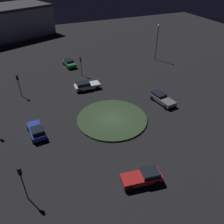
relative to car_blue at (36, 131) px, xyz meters
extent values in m
plane|color=black|center=(10.86, -0.72, -0.76)|extent=(119.48, 119.48, 0.00)
cylinder|color=#2D4228|center=(10.86, -0.72, -0.64)|extent=(10.49, 10.49, 0.24)
cube|color=#1E38A5|center=(-0.02, 0.19, -0.12)|extent=(2.07, 4.27, 0.63)
cube|color=black|center=(0.05, -0.64, 0.47)|extent=(1.66, 1.87, 0.55)
cylinder|color=black|center=(-1.00, 1.60, -0.43)|extent=(0.28, 0.68, 0.66)
cylinder|color=black|center=(0.72, 1.75, -0.43)|extent=(0.28, 0.68, 0.66)
cylinder|color=black|center=(-0.75, -1.37, -0.43)|extent=(0.28, 0.68, 0.66)
cylinder|color=black|center=(0.97, -1.22, -0.43)|extent=(0.28, 0.68, 0.66)
cube|color=white|center=(10.50, 9.87, -0.12)|extent=(4.62, 2.00, 0.66)
cube|color=black|center=(9.72, 9.89, 0.47)|extent=(2.38, 1.72, 0.53)
cylinder|color=black|center=(12.18, 10.76, -0.45)|extent=(0.64, 0.24, 0.63)
cylinder|color=black|center=(12.13, 8.88, -0.45)|extent=(0.64, 0.24, 0.63)
cylinder|color=black|center=(8.88, 10.85, -0.45)|extent=(0.64, 0.24, 0.63)
cylinder|color=black|center=(8.83, 8.97, -0.45)|extent=(0.64, 0.24, 0.63)
cube|color=slate|center=(20.47, 0.26, -0.12)|extent=(2.48, 4.76, 0.61)
cube|color=black|center=(20.32, 1.36, 0.40)|extent=(1.94, 2.40, 0.44)
cylinder|color=black|center=(21.63, -1.24, -0.43)|extent=(0.31, 0.70, 0.68)
cylinder|color=black|center=(19.75, -1.49, -0.43)|extent=(0.31, 0.70, 0.68)
cylinder|color=black|center=(21.19, 2.01, -0.43)|extent=(0.31, 0.70, 0.68)
cylinder|color=black|center=(19.32, 1.75, -0.43)|extent=(0.31, 0.70, 0.68)
cube|color=red|center=(9.12, -12.63, -0.08)|extent=(4.55, 2.38, 0.66)
cube|color=black|center=(10.05, -12.77, 0.49)|extent=(2.07, 1.80, 0.48)
cylinder|color=black|center=(7.44, -13.26, -0.41)|extent=(0.74, 0.32, 0.71)
cylinder|color=black|center=(7.70, -11.53, -0.41)|extent=(0.74, 0.32, 0.71)
cylinder|color=black|center=(10.53, -13.73, -0.41)|extent=(0.74, 0.32, 0.71)
cylinder|color=black|center=(10.79, -12.00, -0.41)|extent=(0.74, 0.32, 0.71)
cube|color=#1E7238|center=(10.23, 21.38, -0.11)|extent=(2.21, 4.17, 0.67)
cube|color=black|center=(10.21, 21.59, 0.46)|extent=(1.77, 1.99, 0.47)
cylinder|color=black|center=(11.28, 20.04, -0.45)|extent=(0.28, 0.65, 0.63)
cylinder|color=black|center=(9.48, 19.85, -0.45)|extent=(0.28, 0.65, 0.63)
cylinder|color=black|center=(10.99, 22.91, -0.45)|extent=(0.28, 0.65, 0.63)
cylinder|color=black|center=(9.18, 22.72, -0.45)|extent=(0.28, 0.65, 0.63)
cylinder|color=#2D2D2D|center=(11.24, 15.72, 0.74)|extent=(0.12, 0.12, 3.01)
cube|color=black|center=(11.24, 15.72, 2.69)|extent=(0.31, 0.23, 0.90)
sphere|color=#3F0C0C|center=(11.23, 15.57, 2.96)|extent=(0.20, 0.20, 0.20)
sphere|color=yellow|center=(11.23, 15.57, 2.69)|extent=(0.20, 0.20, 0.20)
sphere|color=#0F3819|center=(11.23, 15.57, 2.42)|extent=(0.20, 0.20, 0.20)
cylinder|color=#2D2D2D|center=(-0.88, 11.92, 0.79)|extent=(0.12, 0.12, 3.11)
cube|color=black|center=(-0.88, 11.92, 2.79)|extent=(0.37, 0.37, 0.90)
sphere|color=red|center=(-0.78, 11.81, 3.06)|extent=(0.20, 0.20, 0.20)
sphere|color=#4C380F|center=(-0.78, 11.81, 2.79)|extent=(0.20, 0.20, 0.20)
sphere|color=#0F3819|center=(-0.78, 11.81, 2.52)|extent=(0.20, 0.20, 0.20)
cylinder|color=#2D2D2D|center=(-2.42, -9.89, 1.01)|extent=(0.12, 0.12, 3.55)
cube|color=black|center=(-2.42, -9.89, 3.24)|extent=(0.35, 0.37, 0.90)
sphere|color=red|center=(-2.30, -9.81, 3.51)|extent=(0.20, 0.20, 0.20)
sphere|color=#4C380F|center=(-2.30, -9.81, 3.24)|extent=(0.20, 0.20, 0.20)
sphere|color=#0F3819|center=(-2.30, -9.81, 2.97)|extent=(0.20, 0.20, 0.20)
cylinder|color=#4C4C51|center=(29.71, 17.32, 3.01)|extent=(0.18, 0.18, 7.55)
sphere|color=#F9D166|center=(29.71, 17.32, 6.94)|extent=(0.50, 0.50, 0.50)
camera|label=1|loc=(-0.41, -26.74, 19.83)|focal=37.40mm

